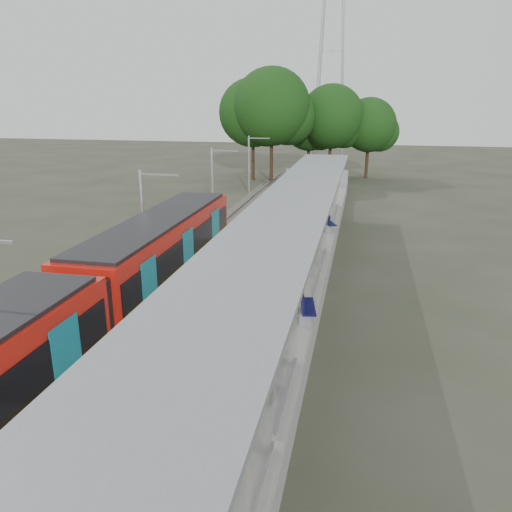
% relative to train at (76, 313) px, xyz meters
% --- Properties ---
extents(trackbed, '(3.00, 70.00, 0.24)m').
position_rel_train_xyz_m(trackbed, '(-0.00, 10.33, -1.93)').
color(trackbed, '#59544C').
rests_on(trackbed, ground).
extents(platform, '(6.00, 50.00, 1.00)m').
position_rel_train_xyz_m(platform, '(4.50, 10.33, -1.55)').
color(platform, gray).
rests_on(platform, ground).
extents(tactile_strip, '(0.60, 50.00, 0.02)m').
position_rel_train_xyz_m(tactile_strip, '(1.95, 10.33, -1.04)').
color(tactile_strip, gold).
rests_on(tactile_strip, platform).
extents(end_fence, '(6.00, 0.10, 1.20)m').
position_rel_train_xyz_m(end_fence, '(4.50, 35.28, -0.45)').
color(end_fence, '#9EA0A5').
rests_on(end_fence, platform).
extents(train, '(2.74, 27.60, 3.62)m').
position_rel_train_xyz_m(train, '(0.00, 0.00, 0.00)').
color(train, black).
rests_on(train, ground).
extents(canopy, '(3.27, 38.00, 3.66)m').
position_rel_train_xyz_m(canopy, '(6.11, 6.52, 2.15)').
color(canopy, '#9EA0A5').
rests_on(canopy, platform).
extents(pylon, '(8.00, 4.00, 38.00)m').
position_rel_train_xyz_m(pylon, '(3.50, 63.33, 16.95)').
color(pylon, '#9EA0A5').
rests_on(pylon, ground).
extents(tree_cluster, '(19.13, 12.61, 11.97)m').
position_rel_train_xyz_m(tree_cluster, '(1.52, 42.52, 5.00)').
color(tree_cluster, '#382316').
rests_on(tree_cluster, ground).
extents(catenary_masts, '(2.08, 48.16, 5.40)m').
position_rel_train_xyz_m(catenary_masts, '(-1.72, 9.33, 0.86)').
color(catenary_masts, '#9EA0A5').
rests_on(catenary_masts, ground).
extents(bench_near, '(1.10, 1.64, 1.08)m').
position_rel_train_xyz_m(bench_near, '(6.02, -1.64, -0.48)').
color(bench_near, '#0E0F4A').
rests_on(bench_near, platform).
extents(bench_mid, '(0.79, 1.71, 1.13)m').
position_rel_train_xyz_m(bench_mid, '(7.10, 3.40, -0.46)').
color(bench_mid, '#0E0F4A').
rests_on(bench_mid, platform).
extents(bench_far, '(1.05, 1.64, 1.08)m').
position_rel_train_xyz_m(bench_far, '(6.94, 16.58, -0.49)').
color(bench_far, '#0E0F4A').
rests_on(bench_far, platform).
extents(info_pillar_near, '(0.39, 0.39, 1.71)m').
position_rel_train_xyz_m(info_pillar_near, '(6.20, -5.75, -0.31)').
color(info_pillar_near, beige).
rests_on(info_pillar_near, platform).
extents(info_pillar_far, '(0.45, 0.45, 2.02)m').
position_rel_train_xyz_m(info_pillar_far, '(6.06, 10.56, -0.18)').
color(info_pillar_far, beige).
rests_on(info_pillar_far, platform).
extents(litter_bin, '(0.43, 0.43, 0.79)m').
position_rel_train_xyz_m(litter_bin, '(5.36, 1.33, -0.66)').
color(litter_bin, '#9EA0A5').
rests_on(litter_bin, platform).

